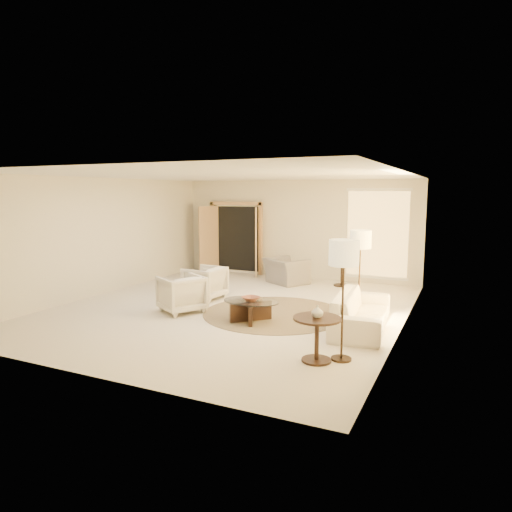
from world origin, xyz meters
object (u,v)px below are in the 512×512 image
at_px(end_vase, 317,312).
at_px(sofa, 361,311).
at_px(bowl, 251,299).
at_px(floor_lamp_far, 344,258).
at_px(armchair_right, 182,292).
at_px(side_vase, 342,257).
at_px(floor_lamp_near, 360,243).
at_px(end_table, 317,331).
at_px(armchair_left, 205,281).
at_px(accent_chair, 286,267).
at_px(coffee_table, 251,308).
at_px(side_table, 342,272).

bearing_deg(end_vase, sofa, 82.91).
bearing_deg(bowl, floor_lamp_far, -31.15).
distance_m(armchair_right, side_vase, 4.63).
bearing_deg(floor_lamp_near, end_table, -90.28).
relative_size(armchair_right, end_vase, 4.62).
bearing_deg(armchair_left, accent_chair, 161.01).
height_order(floor_lamp_far, side_vase, floor_lamp_far).
distance_m(accent_chair, end_vase, 5.76).
bearing_deg(end_table, bowl, 140.32).
bearing_deg(end_table, side_vase, 100.78).
relative_size(armchair_right, accent_chair, 0.80).
height_order(sofa, armchair_left, armchair_left).
bearing_deg(floor_lamp_near, coffee_table, -145.33).
bearing_deg(side_table, armchair_left, -132.31).
relative_size(floor_lamp_far, side_vase, 6.74).
bearing_deg(armchair_right, bowl, 118.26).
xyz_separation_m(side_table, side_vase, (0.00, 0.00, 0.38)).
bearing_deg(end_vase, accent_chair, 115.71).
relative_size(floor_lamp_near, end_vase, 9.50).
xyz_separation_m(sofa, coffee_table, (-2.01, -0.44, -0.07)).
height_order(sofa, end_vase, end_vase).
bearing_deg(sofa, end_table, 167.77).
bearing_deg(floor_lamp_near, sofa, -74.30).
distance_m(end_table, floor_lamp_near, 2.89).
xyz_separation_m(end_vase, side_vase, (-1.05, 5.50, 0.01)).
bearing_deg(armchair_left, floor_lamp_near, 94.31).
xyz_separation_m(coffee_table, end_vase, (1.77, -1.47, 0.49)).
relative_size(accent_chair, floor_lamp_far, 0.59).
bearing_deg(armchair_right, floor_lamp_far, 100.26).
xyz_separation_m(armchair_left, end_vase, (3.57, -2.73, 0.33)).
bearing_deg(side_table, accent_chair, -167.65).
xyz_separation_m(accent_chair, side_table, (1.45, 0.32, -0.08)).
height_order(armchair_left, bowl, armchair_left).
relative_size(coffee_table, end_table, 1.84).
distance_m(sofa, floor_lamp_near, 1.41).
relative_size(accent_chair, coffee_table, 0.81).
bearing_deg(floor_lamp_far, armchair_left, 147.01).
relative_size(armchair_left, accent_chair, 0.79).
xyz_separation_m(armchair_right, end_table, (3.38, -1.51, 0.03)).
distance_m(armchair_left, accent_chair, 2.68).
relative_size(armchair_left, floor_lamp_near, 0.48).
bearing_deg(armchair_right, end_vase, 95.58).
xyz_separation_m(accent_chair, end_table, (2.49, -5.18, -0.00)).
distance_m(end_table, side_vase, 5.60).
height_order(armchair_left, side_vase, side_vase).
bearing_deg(end_vase, coffee_table, 140.32).
xyz_separation_m(sofa, side_vase, (-1.28, 3.59, 0.44)).
bearing_deg(side_table, sofa, -70.30).
distance_m(side_table, side_vase, 0.38).
height_order(side_table, side_vase, side_vase).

